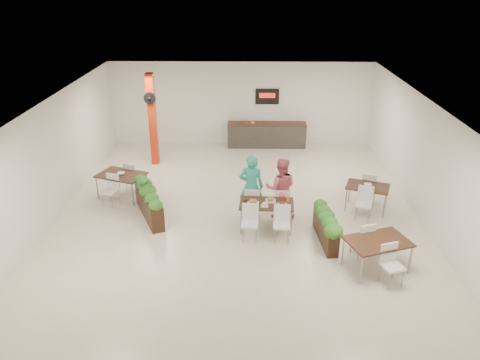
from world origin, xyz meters
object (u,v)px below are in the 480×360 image
diner_man (251,187)px  diner_woman (281,188)px  planter_left (149,199)px  service_counter (267,134)px  side_table_b (367,190)px  side_table_a (122,178)px  side_table_c (377,245)px  red_column (152,119)px  main_table (266,207)px  planter_right (326,223)px

diner_man → diner_woman: bearing=-176.6°
diner_man → planter_left: size_ratio=0.92×
planter_left → service_counter: bearing=59.3°
diner_woman → side_table_b: (2.48, 0.47, -0.24)m
side_table_a → side_table_c: 7.61m
service_counter → side_table_c: bearing=-75.1°
side_table_b → service_counter: bearing=136.4°
diner_man → side_table_b: (3.28, 0.47, -0.29)m
red_column → diner_man: red_column is taller
planter_left → side_table_b: planter_left is taller
main_table → diner_woman: bearing=57.9°
main_table → diner_man: (-0.39, 0.65, 0.28)m
service_counter → side_table_b: bearing=-63.5°
main_table → side_table_a: 4.62m
planter_left → side_table_b: bearing=4.7°
main_table → planter_left: 3.27m
diner_man → planter_right: (1.87, -1.23, -0.43)m
main_table → side_table_c: (2.43, -1.81, 0.00)m
planter_left → side_table_a: size_ratio=1.20×
diner_man → side_table_a: 4.04m
diner_man → planter_left: (-2.82, -0.03, -0.38)m
service_counter → side_table_c: size_ratio=1.80×
red_column → diner_woman: bearing=-43.2°
side_table_b → side_table_c: size_ratio=1.00×
diner_woman → red_column: bearing=-39.7°
service_counter → side_table_b: service_counter is taller
red_column → side_table_b: red_column is taller
side_table_a → side_table_c: (6.68, -3.64, -0.00)m
diner_woman → side_table_a: (-4.65, 1.17, -0.23)m
main_table → planter_left: (-3.21, 0.63, -0.10)m
main_table → planter_left: bearing=168.9°
side_table_a → side_table_b: size_ratio=1.00×
planter_right → side_table_b: 2.22m
planter_right → side_table_a: side_table_a is taller
diner_woman → side_table_b: bearing=-165.7°
diner_man → planter_left: 2.84m
side_table_c → planter_left: bearing=137.2°
diner_man → planter_right: 2.28m
planter_right → side_table_b: (1.40, 1.71, 0.14)m
planter_left → red_column: bearing=98.0°
side_table_a → side_table_b: bearing=15.0°
side_table_c → diner_man: bearing=119.5°
planter_left → side_table_a: planter_left is taller
side_table_a → main_table: bearing=-2.7°
main_table → planter_right: bearing=-21.3°
diner_woman → planter_left: bearing=3.8°
red_column → planter_left: (0.56, -3.94, -1.11)m
main_table → side_table_b: size_ratio=1.01×
diner_man → service_counter: bearing=-92.7°
red_column → diner_man: 5.22m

